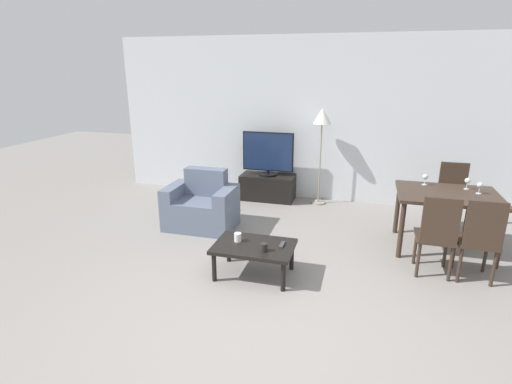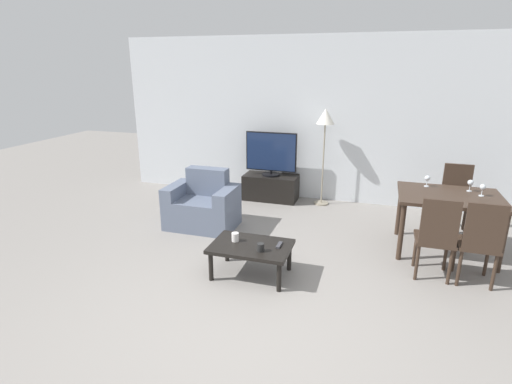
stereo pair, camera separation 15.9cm
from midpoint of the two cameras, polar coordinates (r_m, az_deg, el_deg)
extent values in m
plane|color=gray|center=(3.72, -0.47, -19.08)|extent=(18.00, 18.00, 0.00)
cube|color=silver|center=(6.80, 9.60, 10.03)|extent=(6.96, 0.06, 2.70)
cube|color=slate|center=(5.75, -6.91, -2.97)|extent=(0.60, 0.66, 0.42)
cube|color=slate|center=(5.82, -6.13, 1.55)|extent=(0.60, 0.20, 0.39)
cube|color=slate|center=(5.89, -10.43, -1.72)|extent=(0.18, 0.66, 0.60)
cube|color=slate|center=(5.58, -3.26, -2.54)|extent=(0.18, 0.66, 0.60)
cube|color=black|center=(6.89, 2.78, 0.68)|extent=(0.92, 0.46, 0.43)
cylinder|color=black|center=(6.82, 2.81, 2.53)|extent=(0.30, 0.30, 0.03)
cylinder|color=black|center=(6.81, 2.82, 2.85)|extent=(0.04, 0.04, 0.05)
cube|color=black|center=(6.73, 2.86, 5.76)|extent=(0.87, 0.04, 0.66)
cube|color=#19284C|center=(6.71, 2.81, 5.73)|extent=(0.83, 0.01, 0.62)
cube|color=black|center=(4.37, 0.33, -7.80)|extent=(0.86, 0.58, 0.04)
cylinder|color=black|center=(4.37, -5.41, -10.55)|extent=(0.05, 0.05, 0.32)
cylinder|color=black|center=(4.17, 4.43, -12.03)|extent=(0.05, 0.05, 0.32)
cylinder|color=black|center=(4.76, -3.21, -8.01)|extent=(0.05, 0.05, 0.32)
cylinder|color=black|center=(4.58, 5.78, -9.20)|extent=(0.05, 0.05, 0.32)
cube|color=#38281E|center=(5.35, 26.76, -0.59)|extent=(1.18, 0.90, 0.04)
cylinder|color=#38281E|center=(5.04, 20.89, -5.38)|extent=(0.06, 0.06, 0.70)
cylinder|color=#38281E|center=(5.24, 32.53, -6.23)|extent=(0.06, 0.06, 0.70)
cylinder|color=#38281E|center=(5.77, 20.53, -2.46)|extent=(0.06, 0.06, 0.70)
cylinder|color=#38281E|center=(5.94, 30.74, -3.31)|extent=(0.06, 0.06, 0.70)
cube|color=#38281E|center=(4.79, 25.01, -6.19)|extent=(0.40, 0.40, 0.04)
cylinder|color=#38281E|center=(5.00, 22.62, -7.65)|extent=(0.04, 0.04, 0.41)
cylinder|color=#38281E|center=(5.05, 26.30, -7.91)|extent=(0.04, 0.04, 0.41)
cylinder|color=#38281E|center=(4.71, 22.92, -9.28)|extent=(0.04, 0.04, 0.41)
cylinder|color=#38281E|center=(4.76, 26.84, -9.54)|extent=(0.04, 0.04, 0.41)
cube|color=#38281E|center=(4.52, 25.71, -4.00)|extent=(0.37, 0.04, 0.49)
cube|color=#38281E|center=(6.12, 27.36, -1.49)|extent=(0.40, 0.40, 0.04)
cylinder|color=#38281E|center=(6.01, 25.78, -3.84)|extent=(0.04, 0.04, 0.41)
cylinder|color=#38281E|center=(6.07, 28.80, -4.08)|extent=(0.04, 0.04, 0.41)
cylinder|color=#38281E|center=(6.31, 25.41, -2.81)|extent=(0.04, 0.04, 0.41)
cylinder|color=#38281E|center=(6.37, 28.28, -3.04)|extent=(0.04, 0.04, 0.41)
cube|color=#38281E|center=(6.22, 27.44, 1.34)|extent=(0.37, 0.04, 0.49)
cube|color=#38281E|center=(4.87, 29.83, -6.52)|extent=(0.40, 0.40, 0.04)
cylinder|color=#38281E|center=(5.06, 27.29, -7.97)|extent=(0.04, 0.04, 0.41)
cylinder|color=#38281E|center=(5.14, 30.87, -8.19)|extent=(0.04, 0.04, 0.41)
cylinder|color=#38281E|center=(4.77, 27.89, -9.60)|extent=(0.04, 0.04, 0.41)
cylinder|color=#38281E|center=(4.85, 31.69, -9.79)|extent=(0.04, 0.04, 0.41)
cube|color=#38281E|center=(4.61, 30.77, -4.39)|extent=(0.37, 0.04, 0.49)
cylinder|color=gray|center=(6.81, 9.94, -1.57)|extent=(0.24, 0.24, 0.02)
cylinder|color=gray|center=(6.63, 10.24, 3.91)|extent=(0.02, 0.02, 1.31)
cone|color=white|center=(6.49, 10.62, 10.60)|extent=(0.29, 0.29, 0.24)
cube|color=#38383D|center=(4.35, 4.38, -7.56)|extent=(0.04, 0.15, 0.02)
cylinder|color=white|center=(4.44, -1.96, -6.45)|extent=(0.08, 0.08, 0.10)
cylinder|color=black|center=(4.21, 1.74, -7.91)|extent=(0.08, 0.08, 0.09)
cylinder|color=silver|center=(5.48, 30.22, -0.47)|extent=(0.06, 0.06, 0.01)
cylinder|color=silver|center=(5.47, 30.28, -0.08)|extent=(0.01, 0.01, 0.07)
sphere|color=silver|center=(5.45, 30.40, 0.61)|extent=(0.07, 0.07, 0.07)
cylinder|color=silver|center=(5.59, 23.92, 0.76)|extent=(0.06, 0.06, 0.01)
cylinder|color=silver|center=(5.58, 23.96, 1.14)|extent=(0.01, 0.01, 0.07)
sphere|color=silver|center=(5.56, 24.05, 1.82)|extent=(0.07, 0.07, 0.07)
cylinder|color=silver|center=(5.61, 28.87, 0.13)|extent=(0.06, 0.06, 0.01)
cylinder|color=silver|center=(5.60, 28.93, 0.51)|extent=(0.01, 0.01, 0.07)
sphere|color=silver|center=(5.58, 29.04, 1.19)|extent=(0.07, 0.07, 0.07)
camera|label=1|loc=(0.08, -89.12, 0.28)|focal=28.00mm
camera|label=2|loc=(0.08, 90.88, -0.28)|focal=28.00mm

